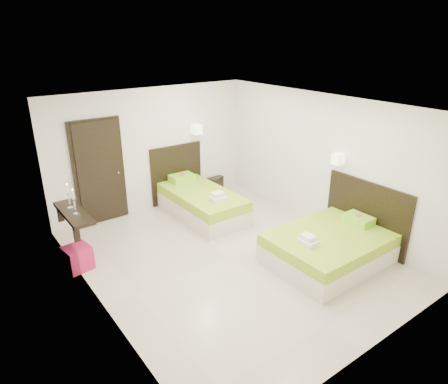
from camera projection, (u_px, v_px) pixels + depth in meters
floor at (230, 257)px, 6.93m from camera, size 5.50×5.50×0.00m
bed_single at (200, 201)px, 8.45m from camera, size 1.26×2.11×1.74m
bed_double at (332, 245)px, 6.75m from camera, size 1.97×1.67×1.62m
nightstand at (213, 184)px, 9.75m from camera, size 0.52×0.50×0.36m
ottoman at (78, 258)px, 6.54m from camera, size 0.44×0.44×0.39m
door at (99, 172)px, 7.89m from camera, size 1.02×0.15×2.14m
console_shelf at (73, 213)px, 6.67m from camera, size 0.35×1.20×0.78m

